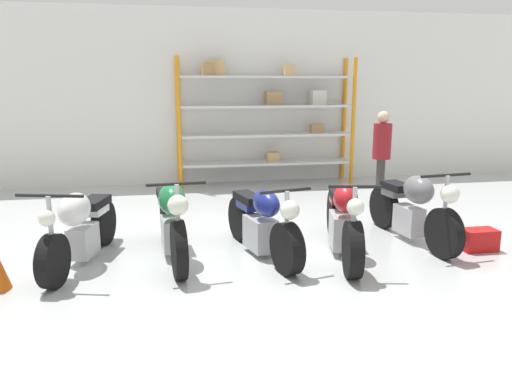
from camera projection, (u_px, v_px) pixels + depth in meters
name	position (u px, v px, depth m)	size (l,w,h in m)	color
ground_plane	(262.00, 252.00, 6.35)	(30.00, 30.00, 0.00)	#B2B7B7
back_wall	(220.00, 98.00, 10.48)	(30.00, 0.08, 3.60)	white
shelving_rack	(267.00, 116.00, 10.37)	(3.69, 0.63, 2.61)	orange
motorcycle_white	(80.00, 227.00, 5.88)	(0.83, 2.00, 1.00)	black
motorcycle_green	(172.00, 220.00, 6.02)	(0.64, 2.02, 1.07)	black
motorcycle_blue	(262.00, 223.00, 6.16)	(0.76, 1.94, 0.97)	black
motorcycle_red	(343.00, 221.00, 6.21)	(0.73, 2.18, 1.04)	black
motorcycle_grey	(413.00, 207.00, 6.67)	(0.69, 2.01, 1.05)	black
person_browsing	(382.00, 150.00, 8.80)	(0.40, 0.40, 1.63)	#38332D
toolbox	(479.00, 240.00, 6.40)	(0.44, 0.26, 0.28)	red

